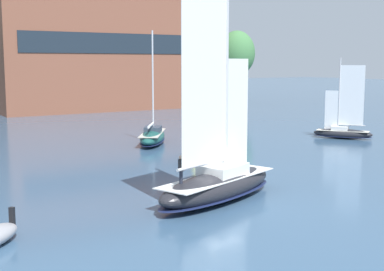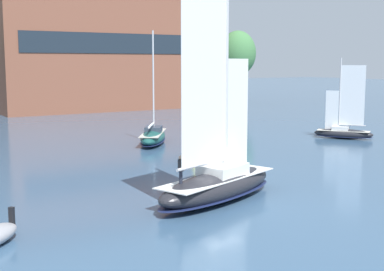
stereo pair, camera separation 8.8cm
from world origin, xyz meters
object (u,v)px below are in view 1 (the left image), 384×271
sailboat_main (218,182)px  channel_buoy (195,147)px  sailboat_moored_mid_channel (343,132)px  tree_shore_center (237,53)px  sailboat_moored_outer_mooring (153,136)px  sailboat_moored_far_slip (230,129)px

sailboat_main → channel_buoy: bearing=63.4°
sailboat_moored_mid_channel → channel_buoy: (-19.69, -0.86, 0.09)m
tree_shore_center → sailboat_main: size_ratio=0.99×
tree_shore_center → sailboat_moored_mid_channel: 46.00m
sailboat_moored_outer_mooring → tree_shore_center: bearing=43.8°
sailboat_moored_far_slip → channel_buoy: 14.36m
sailboat_main → sailboat_moored_mid_channel: 30.41m
sailboat_moored_outer_mooring → sailboat_main: bearing=-107.7°
tree_shore_center → sailboat_main: (-43.02, -56.67, -8.85)m
sailboat_moored_far_slip → channel_buoy: size_ratio=4.11×
sailboat_moored_outer_mooring → channel_buoy: (-0.16, -8.44, 0.06)m
sailboat_moored_far_slip → tree_shore_center: bearing=52.6°
tree_shore_center → sailboat_main: bearing=-127.2°
sailboat_moored_mid_channel → tree_shore_center: bearing=68.7°
sailboat_moored_mid_channel → sailboat_moored_outer_mooring: (-19.53, 7.58, 0.03)m
tree_shore_center → sailboat_moored_far_slip: 42.84m
sailboat_main → sailboat_moored_far_slip: sailboat_main is taller
sailboat_main → channel_buoy: (6.94, 13.84, -0.29)m
sailboat_main → sailboat_moored_mid_channel: size_ratio=1.63×
sailboat_main → sailboat_moored_far_slip: (17.63, 23.43, -0.38)m
sailboat_moored_far_slip → sailboat_moored_outer_mooring: 10.60m
sailboat_moored_outer_mooring → sailboat_moored_far_slip: bearing=6.2°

